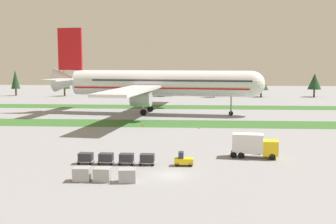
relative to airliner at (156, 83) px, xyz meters
name	(u,v)px	position (x,y,z in m)	size (l,w,h in m)	color
ground_plane	(171,175)	(7.58, -62.11, -8.50)	(400.00, 400.00, 0.00)	gray
grass_strip_near	(181,124)	(7.58, -18.08, -8.50)	(320.00, 11.90, 0.01)	#336028
grass_strip_far	(185,107)	(7.58, 17.72, -8.50)	(320.00, 11.90, 0.01)	#336028
airliner	(156,83)	(0.00, 0.00, 0.00)	(58.67, 72.73, 23.69)	silver
baggage_tug	(183,160)	(9.02, -57.25, -7.69)	(2.62, 1.35, 1.97)	yellow
cargo_dolly_lead	(147,159)	(4.00, -57.16, -7.58)	(2.23, 1.54, 1.55)	#A3A3A8
cargo_dolly_second	(127,158)	(1.10, -57.11, -7.58)	(2.23, 1.54, 1.55)	#A3A3A8
cargo_dolly_third	(106,158)	(-1.80, -57.06, -7.58)	(2.23, 1.54, 1.55)	#A3A3A8
cargo_dolly_fourth	(86,157)	(-4.70, -57.01, -7.58)	(2.23, 1.54, 1.55)	#A3A3A8
catering_truck	(254,145)	(19.41, -51.68, -6.55)	(7.22, 3.32, 3.58)	yellow
ground_crew_marshaller	(259,149)	(20.55, -49.70, -7.55)	(0.47, 0.37, 1.74)	black
uld_container_0	(82,174)	(-2.98, -65.37, -7.67)	(2.00, 1.60, 1.65)	#A3A3A8
uld_container_1	(103,175)	(-0.48, -65.34, -7.68)	(2.00, 1.60, 1.64)	#A3A3A8
uld_container_2	(127,175)	(2.54, -65.50, -7.70)	(2.00, 1.60, 1.60)	#A3A3A8
taxiway_marker_0	(199,127)	(11.61, -25.09, -8.22)	(0.44, 0.44, 0.55)	orange
taxiway_marker_1	(143,125)	(-0.82, -22.01, -8.17)	(0.44, 0.44, 0.66)	orange
distant_tree_line	(190,80)	(8.74, 57.73, -1.84)	(188.17, 10.45, 11.44)	#4C3823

